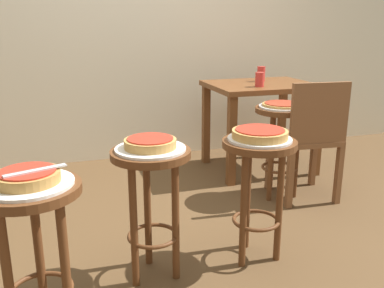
{
  "coord_description": "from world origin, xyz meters",
  "views": [
    {
      "loc": [
        -0.68,
        -2.2,
        1.22
      ],
      "look_at": [
        -0.02,
        -0.11,
        0.59
      ],
      "focal_mm": 39.65,
      "sensor_mm": 36.0,
      "label": 1
    }
  ],
  "objects_px": {
    "serving_plate_foreground": "(28,184)",
    "pizza_middle": "(150,143)",
    "stool_middle": "(151,185)",
    "stool_leftside": "(258,173)",
    "pizza_server_knife": "(36,170)",
    "stool_rear": "(281,132)",
    "cup_far_edge": "(261,74)",
    "pizza_rear": "(283,104)",
    "serving_plate_rear": "(283,107)",
    "dining_table": "(261,99)",
    "pizza_foreground": "(28,177)",
    "serving_plate_leftside": "(260,139)",
    "cup_near_edge": "(260,79)",
    "wooden_chair": "(309,136)",
    "serving_plate_middle": "(150,149)",
    "stool_foreground": "(34,229)",
    "pizza_leftside": "(260,134)"
  },
  "relations": [
    {
      "from": "pizza_leftside",
      "to": "pizza_foreground",
      "type": "bearing_deg",
      "value": -164.33
    },
    {
      "from": "serving_plate_middle",
      "to": "stool_leftside",
      "type": "bearing_deg",
      "value": 0.03
    },
    {
      "from": "stool_middle",
      "to": "stool_rear",
      "type": "height_order",
      "value": "same"
    },
    {
      "from": "pizza_server_knife",
      "to": "pizza_rear",
      "type": "bearing_deg",
      "value": 14.47
    },
    {
      "from": "stool_middle",
      "to": "serving_plate_middle",
      "type": "height_order",
      "value": "serving_plate_middle"
    },
    {
      "from": "serving_plate_middle",
      "to": "pizza_server_knife",
      "type": "xyz_separation_m",
      "value": [
        -0.48,
        -0.32,
        0.06
      ]
    },
    {
      "from": "stool_rear",
      "to": "serving_plate_rear",
      "type": "xyz_separation_m",
      "value": [
        0.0,
        0.0,
        0.18
      ]
    },
    {
      "from": "pizza_middle",
      "to": "pizza_rear",
      "type": "bearing_deg",
      "value": 33.52
    },
    {
      "from": "pizza_rear",
      "to": "dining_table",
      "type": "bearing_deg",
      "value": 77.56
    },
    {
      "from": "pizza_foreground",
      "to": "stool_leftside",
      "type": "height_order",
      "value": "pizza_foreground"
    },
    {
      "from": "cup_near_edge",
      "to": "wooden_chair",
      "type": "xyz_separation_m",
      "value": [
        0.13,
        -0.54,
        -0.33
      ]
    },
    {
      "from": "pizza_middle",
      "to": "wooden_chair",
      "type": "bearing_deg",
      "value": 25.9
    },
    {
      "from": "stool_foreground",
      "to": "dining_table",
      "type": "bearing_deg",
      "value": 42.98
    },
    {
      "from": "serving_plate_rear",
      "to": "dining_table",
      "type": "relative_size",
      "value": 0.38
    },
    {
      "from": "serving_plate_leftside",
      "to": "cup_far_edge",
      "type": "bearing_deg",
      "value": 63.48
    },
    {
      "from": "serving_plate_foreground",
      "to": "pizza_rear",
      "type": "distance_m",
      "value": 1.89
    },
    {
      "from": "stool_rear",
      "to": "cup_near_edge",
      "type": "relative_size",
      "value": 5.85
    },
    {
      "from": "cup_far_edge",
      "to": "wooden_chair",
      "type": "relative_size",
      "value": 0.15
    },
    {
      "from": "serving_plate_leftside",
      "to": "cup_near_edge",
      "type": "distance_m",
      "value": 1.28
    },
    {
      "from": "serving_plate_foreground",
      "to": "wooden_chair",
      "type": "relative_size",
      "value": 0.38
    },
    {
      "from": "pizza_middle",
      "to": "pizza_foreground",
      "type": "bearing_deg",
      "value": -149.73
    },
    {
      "from": "serving_plate_leftside",
      "to": "serving_plate_rear",
      "type": "bearing_deg",
      "value": 53.59
    },
    {
      "from": "stool_leftside",
      "to": "stool_rear",
      "type": "bearing_deg",
      "value": 53.59
    },
    {
      "from": "stool_middle",
      "to": "cup_near_edge",
      "type": "relative_size",
      "value": 5.85
    },
    {
      "from": "stool_foreground",
      "to": "pizza_rear",
      "type": "xyz_separation_m",
      "value": [
        1.59,
        1.02,
        0.19
      ]
    },
    {
      "from": "cup_far_edge",
      "to": "wooden_chair",
      "type": "bearing_deg",
      "value": -91.71
    },
    {
      "from": "pizza_foreground",
      "to": "wooden_chair",
      "type": "height_order",
      "value": "wooden_chair"
    },
    {
      "from": "stool_leftside",
      "to": "pizza_server_knife",
      "type": "bearing_deg",
      "value": -162.88
    },
    {
      "from": "serving_plate_rear",
      "to": "cup_far_edge",
      "type": "height_order",
      "value": "cup_far_edge"
    },
    {
      "from": "serving_plate_middle",
      "to": "dining_table",
      "type": "distance_m",
      "value": 1.78
    },
    {
      "from": "dining_table",
      "to": "pizza_foreground",
      "type": "bearing_deg",
      "value": -137.02
    },
    {
      "from": "stool_middle",
      "to": "pizza_foreground",
      "type": "bearing_deg",
      "value": -149.73
    },
    {
      "from": "pizza_server_knife",
      "to": "stool_leftside",
      "type": "bearing_deg",
      "value": -1.91
    },
    {
      "from": "serving_plate_foreground",
      "to": "pizza_foreground",
      "type": "height_order",
      "value": "pizza_foreground"
    },
    {
      "from": "cup_near_edge",
      "to": "pizza_middle",
      "type": "bearing_deg",
      "value": -134.23
    },
    {
      "from": "stool_foreground",
      "to": "serving_plate_middle",
      "type": "bearing_deg",
      "value": 30.27
    },
    {
      "from": "serving_plate_foreground",
      "to": "pizza_server_knife",
      "type": "relative_size",
      "value": 1.47
    },
    {
      "from": "stool_rear",
      "to": "stool_middle",
      "type": "bearing_deg",
      "value": -146.48
    },
    {
      "from": "pizza_leftside",
      "to": "dining_table",
      "type": "xyz_separation_m",
      "value": [
        0.66,
        1.31,
        -0.08
      ]
    },
    {
      "from": "stool_rear",
      "to": "serving_plate_middle",
      "type": "bearing_deg",
      "value": -146.48
    },
    {
      "from": "serving_plate_foreground",
      "to": "pizza_middle",
      "type": "xyz_separation_m",
      "value": [
        0.51,
        0.3,
        0.03
      ]
    },
    {
      "from": "pizza_leftside",
      "to": "pizza_middle",
      "type": "bearing_deg",
      "value": -179.97
    },
    {
      "from": "stool_middle",
      "to": "serving_plate_foreground",
      "type": "bearing_deg",
      "value": -149.73
    },
    {
      "from": "pizza_server_knife",
      "to": "dining_table",
      "type": "bearing_deg",
      "value": 24.8
    },
    {
      "from": "pizza_middle",
      "to": "serving_plate_rear",
      "type": "xyz_separation_m",
      "value": [
        1.08,
        0.72,
        -0.03
      ]
    },
    {
      "from": "stool_rear",
      "to": "pizza_rear",
      "type": "height_order",
      "value": "pizza_rear"
    },
    {
      "from": "cup_far_edge",
      "to": "stool_foreground",
      "type": "bearing_deg",
      "value": -135.91
    },
    {
      "from": "cup_far_edge",
      "to": "stool_middle",
      "type": "bearing_deg",
      "value": -131.64
    },
    {
      "from": "stool_middle",
      "to": "dining_table",
      "type": "distance_m",
      "value": 1.79
    },
    {
      "from": "pizza_middle",
      "to": "cup_far_edge",
      "type": "height_order",
      "value": "cup_far_edge"
    }
  ]
}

